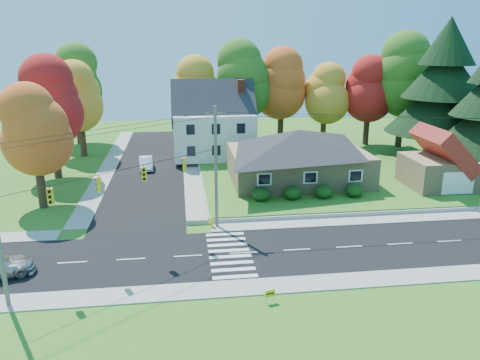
{
  "coord_description": "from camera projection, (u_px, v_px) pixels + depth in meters",
  "views": [
    {
      "loc": [
        -4.22,
        -30.69,
        14.85
      ],
      "look_at": [
        0.8,
        8.0,
        3.12
      ],
      "focal_mm": 35.0,
      "sensor_mm": 36.0,
      "label": 1
    }
  ],
  "objects": [
    {
      "name": "ranch_house",
      "position": [
        298.0,
        154.0,
        49.18
      ],
      "size": [
        14.6,
        10.6,
        5.4
      ],
      "color": "tan",
      "rests_on": "lawn"
    },
    {
      "name": "road_cross",
      "position": [
        151.0,
        165.0,
        57.64
      ],
      "size": [
        8.0,
        44.0,
        0.02
      ],
      "primitive_type": "cube",
      "color": "black",
      "rests_on": "ground"
    },
    {
      "name": "yard_sign",
      "position": [
        270.0,
        294.0,
        27.37
      ],
      "size": [
        0.64,
        0.19,
        0.81
      ],
      "color": "black",
      "rests_on": "ground"
    },
    {
      "name": "tree_lot_1",
      "position": [
        240.0,
        80.0,
        63.0
      ],
      "size": [
        7.84,
        7.84,
        14.6
      ],
      "color": "#3F2A19",
      "rests_on": "lawn"
    },
    {
      "name": "tree_lot_3",
      "position": [
        325.0,
        94.0,
        65.05
      ],
      "size": [
        6.16,
        6.16,
        11.47
      ],
      "color": "#3F2A19",
      "rests_on": "lawn"
    },
    {
      "name": "traffic_infrastructure",
      "position": [
        239.0,
        180.0,
        33.72
      ],
      "size": [
        38.1,
        10.66,
        10.0
      ],
      "color": "#666059",
      "rests_on": "ground"
    },
    {
      "name": "lawn",
      "position": [
        328.0,
        168.0,
        55.41
      ],
      "size": [
        30.0,
        30.0,
        0.5
      ],
      "primitive_type": "cube",
      "color": "#3D7923",
      "rests_on": "ground"
    },
    {
      "name": "tree_lot_4",
      "position": [
        369.0,
        89.0,
        64.65
      ],
      "size": [
        6.72,
        6.72,
        12.51
      ],
      "color": "#3F2A19",
      "rests_on": "lawn"
    },
    {
      "name": "sidewalk_north",
      "position": [
        235.0,
        226.0,
        38.68
      ],
      "size": [
        90.0,
        2.0,
        0.08
      ],
      "primitive_type": "cube",
      "color": "#9C9A90",
      "rests_on": "ground"
    },
    {
      "name": "hedge_row",
      "position": [
        308.0,
        192.0,
        43.84
      ],
      "size": [
        10.7,
        1.7,
        1.27
      ],
      "color": "#163A10",
      "rests_on": "lawn"
    },
    {
      "name": "tree_west_3",
      "position": [
        74.0,
        81.0,
        66.96
      ],
      "size": [
        7.84,
        7.84,
        14.6
      ],
      "color": "#3F2A19",
      "rests_on": "ground"
    },
    {
      "name": "sidewalk_south",
      "position": [
        254.0,
        287.0,
        29.18
      ],
      "size": [
        90.0,
        2.0,
        0.08
      ],
      "primitive_type": "cube",
      "color": "#9C9A90",
      "rests_on": "ground"
    },
    {
      "name": "tree_west_1",
      "position": [
        50.0,
        102.0,
        50.17
      ],
      "size": [
        7.28,
        7.28,
        13.56
      ],
      "color": "#3F2A19",
      "rests_on": "ground"
    },
    {
      "name": "tree_west_2",
      "position": [
        79.0,
        97.0,
        59.98
      ],
      "size": [
        6.72,
        6.72,
        12.51
      ],
      "color": "#3F2A19",
      "rests_on": "ground"
    },
    {
      "name": "tree_lot_0",
      "position": [
        195.0,
        90.0,
        63.59
      ],
      "size": [
        6.72,
        6.72,
        12.51
      ],
      "color": "#3F2A19",
      "rests_on": "lawn"
    },
    {
      "name": "road_main",
      "position": [
        243.0,
        253.0,
        33.94
      ],
      "size": [
        90.0,
        8.0,
        0.02
      ],
      "primitive_type": "cube",
      "color": "black",
      "rests_on": "ground"
    },
    {
      "name": "garage",
      "position": [
        443.0,
        164.0,
        47.22
      ],
      "size": [
        7.3,
        6.3,
        4.6
      ],
      "color": "tan",
      "rests_on": "lawn"
    },
    {
      "name": "conifer_east_a",
      "position": [
        443.0,
        88.0,
        55.46
      ],
      "size": [
        12.8,
        12.8,
        16.96
      ],
      "color": "#3F2A19",
      "rests_on": "lawn"
    },
    {
      "name": "ground",
      "position": [
        243.0,
        253.0,
        33.94
      ],
      "size": [
        120.0,
        120.0,
        0.0
      ],
      "primitive_type": "plane",
      "color": "#3D7923"
    },
    {
      "name": "tree_west_0",
      "position": [
        34.0,
        131.0,
        41.18
      ],
      "size": [
        6.16,
        6.16,
        11.47
      ],
      "color": "#3F2A19",
      "rests_on": "ground"
    },
    {
      "name": "colonial_house",
      "position": [
        214.0,
        124.0,
        59.21
      ],
      "size": [
        10.4,
        8.4,
        9.6
      ],
      "color": "silver",
      "rests_on": "lawn"
    },
    {
      "name": "fire_hydrant",
      "position": [
        212.0,
        223.0,
        38.35
      ],
      "size": [
        0.51,
        0.4,
        0.89
      ],
      "color": "yellow",
      "rests_on": "ground"
    },
    {
      "name": "tree_lot_5",
      "position": [
        405.0,
        75.0,
        62.68
      ],
      "size": [
        8.4,
        8.4,
        15.64
      ],
      "color": "#3F2A19",
      "rests_on": "lawn"
    },
    {
      "name": "white_car",
      "position": [
        146.0,
        163.0,
        55.69
      ],
      "size": [
        1.88,
        4.49,
        1.44
      ],
      "primitive_type": "imported",
      "rotation": [
        0.0,
        0.0,
        0.08
      ],
      "color": "white",
      "rests_on": "road_cross"
    },
    {
      "name": "tree_lot_2",
      "position": [
        282.0,
        84.0,
        64.88
      ],
      "size": [
        7.28,
        7.28,
        13.56
      ],
      "color": "#3F2A19",
      "rests_on": "lawn"
    }
  ]
}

